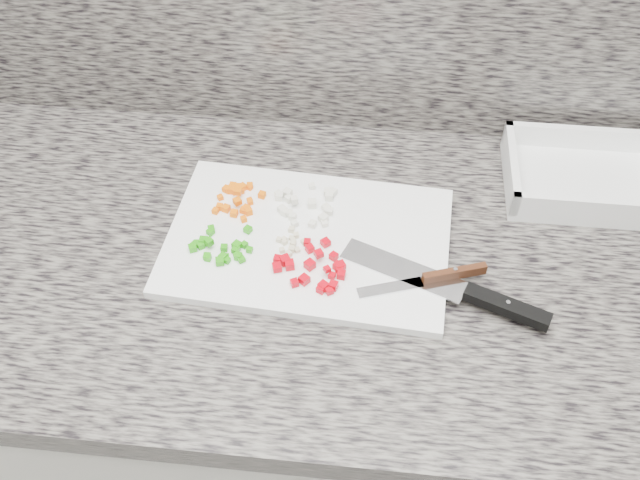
{
  "coord_description": "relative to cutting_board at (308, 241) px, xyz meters",
  "views": [
    {
      "loc": [
        0.07,
        0.77,
        1.68
      ],
      "look_at": [
        -0.0,
        1.43,
        0.93
      ],
      "focal_mm": 40.0,
      "sensor_mm": 36.0,
      "label": 1
    }
  ],
  "objects": [
    {
      "name": "carrot_pile",
      "position": [
        -0.11,
        0.07,
        0.01
      ],
      "size": [
        0.08,
        0.08,
        0.02
      ],
      "color": "#F96A05",
      "rests_on": "cutting_board"
    },
    {
      "name": "countertop",
      "position": [
        0.02,
        -0.01,
        -0.03
      ],
      "size": [
        3.96,
        0.64,
        0.04
      ],
      "primitive_type": "cube",
      "color": "#67625B",
      "rests_on": "cabinet"
    },
    {
      "name": "garlic_pile",
      "position": [
        -0.02,
        -0.02,
        0.01
      ],
      "size": [
        0.05,
        0.06,
        0.01
      ],
      "color": "beige",
      "rests_on": "cutting_board"
    },
    {
      "name": "cutting_board",
      "position": [
        0.0,
        0.0,
        0.0
      ],
      "size": [
        0.42,
        0.3,
        0.01
      ],
      "primitive_type": "cube",
      "rotation": [
        0.0,
        0.0,
        -0.06
      ],
      "color": "white",
      "rests_on": "countertop"
    },
    {
      "name": "paring_knife",
      "position": [
        0.19,
        -0.06,
        0.01
      ],
      "size": [
        0.18,
        0.07,
        0.02
      ],
      "rotation": [
        0.0,
        0.0,
        0.33
      ],
      "color": "silver",
      "rests_on": "cutting_board"
    },
    {
      "name": "green_pepper_pile",
      "position": [
        -0.12,
        -0.04,
        0.01
      ],
      "size": [
        0.09,
        0.08,
        0.02
      ],
      "color": "#24980D",
      "rests_on": "cutting_board"
    },
    {
      "name": "cabinet",
      "position": [
        0.02,
        -0.01,
        -0.48
      ],
      "size": [
        3.92,
        0.62,
        0.86
      ],
      "primitive_type": "cube",
      "color": "silver",
      "rests_on": "ground"
    },
    {
      "name": "tray",
      "position": [
        0.42,
        0.17,
        0.01
      ],
      "size": [
        0.25,
        0.18,
        0.05
      ],
      "rotation": [
        0.0,
        0.0,
        0.0
      ],
      "color": "white",
      "rests_on": "countertop"
    },
    {
      "name": "chef_knife",
      "position": [
        0.23,
        -0.08,
        0.01
      ],
      "size": [
        0.29,
        0.14,
        0.02
      ],
      "rotation": [
        0.0,
        0.0,
        -0.37
      ],
      "color": "silver",
      "rests_on": "cutting_board"
    },
    {
      "name": "red_pepper_pile",
      "position": [
        0.02,
        -0.06,
        0.01
      ],
      "size": [
        0.1,
        0.1,
        0.02
      ],
      "color": "#C50211",
      "rests_on": "cutting_board"
    },
    {
      "name": "onion_pile",
      "position": [
        -0.01,
        0.06,
        0.01
      ],
      "size": [
        0.1,
        0.09,
        0.02
      ],
      "color": "silver",
      "rests_on": "cutting_board"
    }
  ]
}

